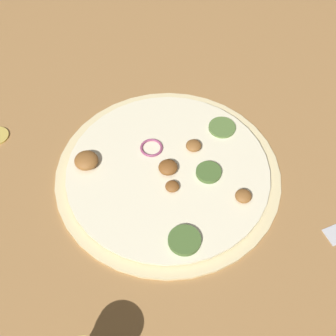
# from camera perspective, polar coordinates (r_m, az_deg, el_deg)

# --- Properties ---
(ground_plane) EXTENTS (3.00, 3.00, 0.00)m
(ground_plane) POSITION_cam_1_polar(r_m,az_deg,el_deg) (0.78, 0.00, -0.82)
(ground_plane) COLOR #9E703F
(pizza) EXTENTS (0.37, 0.37, 0.03)m
(pizza) POSITION_cam_1_polar(r_m,az_deg,el_deg) (0.77, -0.03, -0.56)
(pizza) COLOR beige
(pizza) RESTS_ON ground_plane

